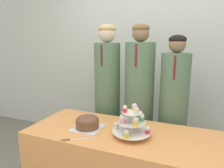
% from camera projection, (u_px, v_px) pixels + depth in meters
% --- Properties ---
extents(wall_back, '(9.00, 0.06, 2.70)m').
position_uv_depth(wall_back, '(153.00, 51.00, 2.71)').
color(wall_back, silver).
rests_on(wall_back, ground_plane).
extents(round_cake, '(0.24, 0.24, 0.12)m').
position_uv_depth(round_cake, '(87.00, 122.00, 1.73)').
color(round_cake, white).
rests_on(round_cake, table).
extents(cake_knife, '(0.20, 0.13, 0.01)m').
position_uv_depth(cake_knife, '(71.00, 140.00, 1.53)').
color(cake_knife, silver).
rests_on(cake_knife, table).
extents(cupcake_stand, '(0.31, 0.31, 0.26)m').
position_uv_depth(cupcake_stand, '(132.00, 122.00, 1.58)').
color(cupcake_stand, silver).
rests_on(cupcake_stand, table).
extents(student_0, '(0.29, 0.30, 1.66)m').
position_uv_depth(student_0, '(107.00, 101.00, 2.31)').
color(student_0, '#567556').
rests_on(student_0, ground_plane).
extents(student_1, '(0.31, 0.32, 1.65)m').
position_uv_depth(student_1, '(138.00, 106.00, 2.18)').
color(student_1, '#567556').
rests_on(student_1, ground_plane).
extents(student_2, '(0.29, 0.29, 1.54)m').
position_uv_depth(student_2, '(173.00, 115.00, 2.05)').
color(student_2, '#567556').
rests_on(student_2, ground_plane).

